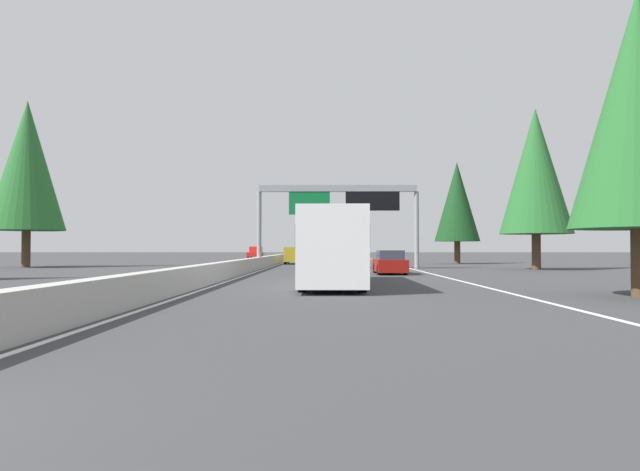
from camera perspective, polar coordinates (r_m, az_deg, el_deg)
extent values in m
plane|color=#38383A|center=(64.69, -3.73, -2.68)|extent=(320.00, 320.00, 0.00)
cube|color=#ADAAA3|center=(84.65, -2.88, -2.04)|extent=(180.00, 0.56, 0.90)
cube|color=silver|center=(74.77, 5.72, -2.48)|extent=(160.00, 0.16, 0.01)
cube|color=silver|center=(74.65, -2.94, -2.49)|extent=(160.00, 0.16, 0.01)
cylinder|color=gray|center=(45.17, -6.06, 0.53)|extent=(0.36, 0.36, 6.03)
cylinder|color=gray|center=(45.39, 9.58, 0.54)|extent=(0.36, 0.36, 6.03)
cube|color=gray|center=(45.08, 1.77, 4.69)|extent=(0.50, 12.32, 0.50)
cube|color=#0C602D|center=(44.84, -1.06, 3.31)|extent=(0.12, 3.20, 1.90)
cube|color=black|center=(44.96, 5.24, 3.43)|extent=(0.16, 4.20, 1.50)
cube|color=white|center=(24.94, 1.14, -1.15)|extent=(11.50, 2.50, 2.90)
cube|color=#2D3847|center=(24.95, 1.14, -0.32)|extent=(11.04, 2.55, 0.84)
cylinder|color=black|center=(29.00, -1.09, -3.44)|extent=(1.00, 0.30, 1.00)
cylinder|color=black|center=(29.02, 3.26, -3.44)|extent=(1.00, 0.30, 1.00)
cylinder|color=black|center=(20.97, -1.80, -4.28)|extent=(1.00, 0.30, 1.00)
cylinder|color=black|center=(20.98, 4.23, -4.27)|extent=(1.00, 0.30, 1.00)
cube|color=maroon|center=(35.97, 6.94, -2.96)|extent=(4.40, 1.80, 0.76)
cube|color=#2D3847|center=(35.73, 6.97, -1.92)|extent=(2.46, 1.51, 0.56)
cylinder|color=black|center=(37.30, 5.50, -3.23)|extent=(0.64, 0.22, 0.64)
cylinder|color=black|center=(37.46, 7.91, -3.21)|extent=(0.64, 0.22, 0.64)
cylinder|color=black|center=(34.49, 5.88, -3.39)|extent=(0.64, 0.22, 0.64)
cylinder|color=black|center=(34.67, 8.49, -3.37)|extent=(0.64, 0.22, 0.64)
cube|color=#AD931E|center=(58.05, -2.49, -1.89)|extent=(5.00, 1.95, 1.44)
cube|color=#2D3847|center=(55.75, -2.63, -1.65)|extent=(0.08, 1.48, 0.56)
cylinder|color=black|center=(59.81, -3.22, -2.46)|extent=(0.70, 0.24, 0.70)
cylinder|color=black|center=(59.72, -1.58, -2.46)|extent=(0.70, 0.24, 0.70)
cylinder|color=black|center=(56.42, -3.46, -2.53)|extent=(0.70, 0.24, 0.70)
cylinder|color=black|center=(56.32, -1.72, -2.54)|extent=(0.70, 0.24, 0.70)
cube|color=slate|center=(124.11, -0.78, -1.72)|extent=(5.60, 2.00, 0.70)
cube|color=slate|center=(125.12, -0.76, -1.35)|extent=(2.24, 1.84, 0.90)
cube|color=#2D3847|center=(125.12, -0.76, -1.31)|extent=(2.02, 1.92, 0.41)
cylinder|color=black|center=(125.99, -1.15, -1.81)|extent=(0.80, 0.28, 0.80)
cylinder|color=black|center=(125.94, -0.36, -1.81)|extent=(0.80, 0.28, 0.80)
cylinder|color=black|center=(122.29, -1.20, -1.83)|extent=(0.80, 0.28, 0.80)
cylinder|color=black|center=(122.25, -0.40, -1.83)|extent=(0.80, 0.28, 0.80)
cube|color=gold|center=(131.04, 2.50, -1.22)|extent=(6.12, 2.40, 2.50)
cube|color=silver|center=(135.28, 2.45, -1.35)|extent=(2.38, 2.30, 1.90)
cylinder|color=black|center=(135.09, 2.00, -1.75)|extent=(0.90, 0.28, 0.90)
cylinder|color=black|center=(135.16, 2.90, -1.75)|extent=(0.90, 0.28, 0.90)
cylinder|color=black|center=(129.31, 2.05, -1.77)|extent=(0.90, 0.28, 0.90)
cylinder|color=black|center=(129.38, 2.99, -1.77)|extent=(0.90, 0.28, 0.90)
cube|color=red|center=(91.53, -6.46, -1.88)|extent=(5.60, 2.00, 0.70)
cube|color=red|center=(92.53, -6.38, -1.37)|extent=(2.24, 1.84, 0.90)
cube|color=#2D3847|center=(92.53, -6.38, -1.32)|extent=(2.02, 1.92, 0.41)
cylinder|color=black|center=(93.48, -6.84, -1.99)|extent=(0.80, 0.28, 0.80)
cylinder|color=black|center=(93.27, -5.79, -1.99)|extent=(0.80, 0.28, 0.80)
cylinder|color=black|center=(89.82, -7.15, -2.02)|extent=(0.80, 0.28, 0.80)
cylinder|color=black|center=(89.60, -6.06, -2.02)|extent=(0.80, 0.28, 0.80)
cone|color=#236028|center=(22.08, 29.11, 10.99)|extent=(4.49, 4.49, 7.96)
cylinder|color=#4C3823|center=(45.84, 20.69, -1.52)|extent=(0.65, 0.65, 2.67)
cone|color=#236028|center=(46.21, 20.63, 6.03)|extent=(5.34, 5.34, 9.47)
cylinder|color=#4C3823|center=(60.78, 13.48, -1.65)|extent=(0.61, 0.61, 2.31)
cone|color=#143D19|center=(60.96, 13.45, 3.29)|extent=(4.62, 4.62, 8.19)
cylinder|color=#4C3823|center=(53.90, -27.17, -1.19)|extent=(0.70, 0.70, 3.09)
cone|color=#236028|center=(54.35, -27.09, 6.24)|extent=(6.18, 6.18, 10.95)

